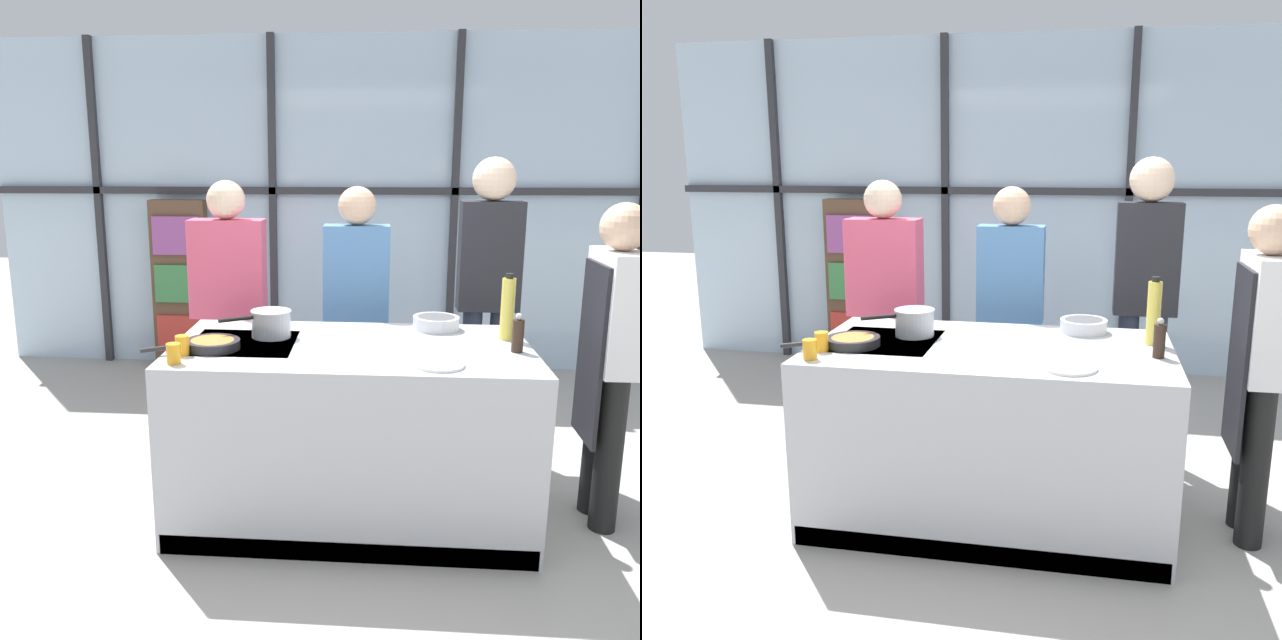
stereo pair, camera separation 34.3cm
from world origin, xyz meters
The scene contains 16 objects.
ground_plane centered at (0.00, 0.00, 0.00)m, with size 18.00×18.00×0.00m, color #ADA89E.
back_window_wall centered at (0.00, 2.62, 1.40)m, with size 6.40×0.10×2.80m.
bookshelf centered at (-1.57, 2.44, 0.74)m, with size 0.47×0.19×1.47m.
demo_island centered at (0.00, 0.00, 0.45)m, with size 1.76×0.96×0.90m.
chef centered at (1.25, 0.01, 0.91)m, with size 0.22×0.40×1.60m.
spectator_far_left centered at (-0.79, 0.85, 0.95)m, with size 0.46×0.23×1.67m.
spectator_center_left centered at (0.00, 0.85, 0.95)m, with size 0.40×0.23×1.64m.
spectator_center_right centered at (0.79, 0.85, 1.08)m, with size 0.36×0.25×1.81m.
frying_pan centered at (-0.67, -0.13, 0.92)m, with size 0.44×0.33×0.04m.
saucepan centered at (-0.42, 0.12, 0.97)m, with size 0.35×0.26×0.14m.
white_plate centered at (0.39, -0.32, 0.91)m, with size 0.24×0.24×0.01m, color white.
mixing_bowl centered at (0.45, 0.36, 0.94)m, with size 0.25×0.25×0.07m.
oil_bottle centered at (0.78, 0.17, 1.06)m, with size 0.07×0.07×0.34m.
pepper_grinder centered at (0.79, -0.06, 0.98)m, with size 0.05×0.05×0.19m.
juice_glass_near centered at (-0.78, -0.38, 0.95)m, with size 0.07×0.07×0.09m, color orange.
juice_glass_far centered at (-0.78, -0.24, 0.95)m, with size 0.07×0.07×0.09m, color orange.
Camera 1 is at (0.11, -3.23, 1.79)m, focal length 38.00 mm.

